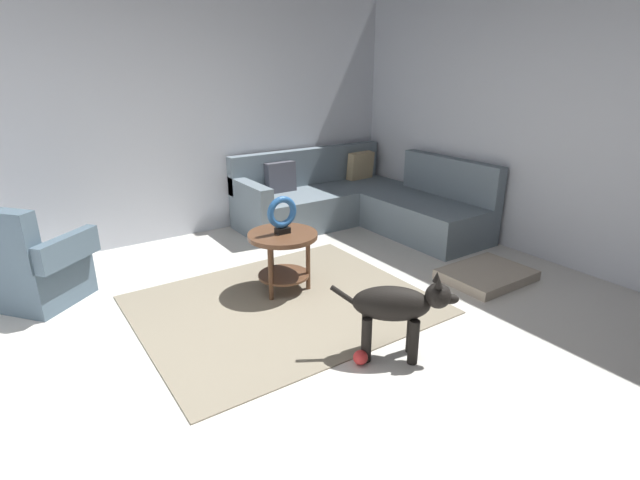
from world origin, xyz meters
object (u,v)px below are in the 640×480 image
object	(u,v)px
armchair	(32,268)
sectional_couch	(358,203)
dog_bed_mat	(486,275)
dog	(398,307)
torus_sculpture	(282,214)
dog_toy_ball	(360,358)
side_table	(283,247)

from	to	relation	value
armchair	sectional_couch	bearing A→B (deg)	52.65
dog_bed_mat	dog	xyz separation A→B (m)	(-1.57, -0.46, 0.33)
torus_sculpture	dog	size ratio (longest dim) A/B	0.47
sectional_couch	torus_sculpture	size ratio (longest dim) A/B	6.90
armchair	dog_toy_ball	xyz separation A→B (m)	(1.69, -2.21, -0.27)
sectional_couch	dog_toy_ball	xyz separation A→B (m)	(-1.83, -2.34, -0.24)
sectional_couch	dog_toy_ball	bearing A→B (deg)	-128.03
side_table	dog_toy_ball	bearing A→B (deg)	-96.42
armchair	dog_bed_mat	bearing A→B (deg)	23.27
sectional_couch	torus_sculpture	distance (m)	2.05
dog	side_table	bearing A→B (deg)	-135.60
dog_toy_ball	torus_sculpture	bearing A→B (deg)	83.58
sectional_couch	side_table	xyz separation A→B (m)	(-1.69, -1.08, 0.13)
torus_sculpture	dog_bed_mat	world-z (taller)	torus_sculpture
sectional_couch	dog	bearing A→B (deg)	-123.28
dog_toy_ball	sectional_couch	bearing A→B (deg)	51.97
torus_sculpture	dog_bed_mat	bearing A→B (deg)	-27.11
dog	dog_toy_ball	xyz separation A→B (m)	(-0.26, 0.06, -0.33)
armchair	side_table	xyz separation A→B (m)	(1.83, -0.95, 0.09)
torus_sculpture	dog_toy_ball	world-z (taller)	torus_sculpture
dog_bed_mat	dog	size ratio (longest dim) A/B	1.16
sectional_couch	side_table	world-z (taller)	sectional_couch
side_table	dog_bed_mat	world-z (taller)	side_table
dog	torus_sculpture	bearing A→B (deg)	-135.60
dog	dog_toy_ball	size ratio (longest dim) A/B	6.83
side_table	dog_bed_mat	size ratio (longest dim) A/B	0.75
sectional_couch	armchair	distance (m)	3.52
torus_sculpture	dog	distance (m)	1.37
torus_sculpture	dog_toy_ball	xyz separation A→B (m)	(-0.14, -1.26, -0.66)
sectional_couch	side_table	size ratio (longest dim) A/B	3.75
side_table	dog	size ratio (longest dim) A/B	0.87
sectional_couch	dog	distance (m)	2.87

